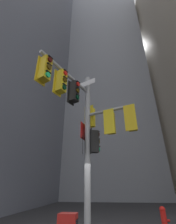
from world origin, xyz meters
TOP-DOWN VIEW (x-y plane):
  - building_mid_block at (0.43, 23.42)m, footprint 16.44×16.44m
  - signal_pole_assembly at (0.07, -0.62)m, footprint 3.72×3.57m
  - fire_hydrant at (2.98, 0.85)m, footprint 0.33×0.23m

SIDE VIEW (x-z plane):
  - fire_hydrant at x=2.98m, z-range 0.02..0.92m
  - signal_pole_assembly at x=0.07m, z-range 0.83..7.86m
  - building_mid_block at x=0.43m, z-range 0.00..53.12m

